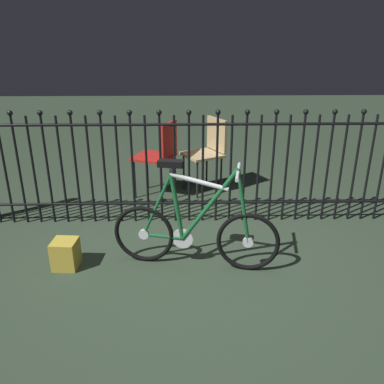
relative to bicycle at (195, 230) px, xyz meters
The scene contains 6 objects.
ground_plane 0.34m from the bicycle, 118.67° to the left, with size 20.00×20.00×0.00m, color #2C3B2B.
iron_fence 0.93m from the bicycle, 94.90° to the left, with size 4.58×0.07×1.23m.
bicycle is the anchor object (origin of this frame).
chair_tan 1.79m from the bicycle, 82.94° to the left, with size 0.57×0.57×0.90m.
chair_red 1.64m from the bicycle, 102.85° to the left, with size 0.56×0.56×0.90m.
display_crate 1.10m from the bicycle, behind, with size 0.20×0.20×0.24m, color #B29933.
Camera 1 is at (-0.06, -2.99, 1.84)m, focal length 37.30 mm.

